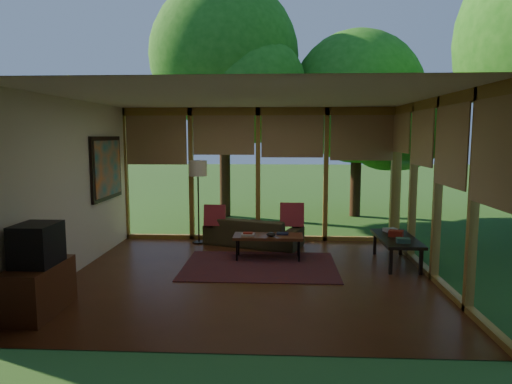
# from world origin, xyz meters

# --- Properties ---
(floor) EXTENTS (5.50, 5.50, 0.00)m
(floor) POSITION_xyz_m (0.00, 0.00, 0.00)
(floor) COLOR #562B16
(floor) RESTS_ON ground
(ceiling) EXTENTS (5.50, 5.50, 0.00)m
(ceiling) POSITION_xyz_m (0.00, 0.00, 2.70)
(ceiling) COLOR silver
(ceiling) RESTS_ON ground
(wall_left) EXTENTS (0.04, 5.00, 2.70)m
(wall_left) POSITION_xyz_m (-2.75, 0.00, 1.35)
(wall_left) COLOR beige
(wall_left) RESTS_ON ground
(wall_front) EXTENTS (5.50, 0.04, 2.70)m
(wall_front) POSITION_xyz_m (0.00, -2.50, 1.35)
(wall_front) COLOR beige
(wall_front) RESTS_ON ground
(window_wall_back) EXTENTS (5.50, 0.12, 2.70)m
(window_wall_back) POSITION_xyz_m (0.00, 2.50, 1.35)
(window_wall_back) COLOR olive
(window_wall_back) RESTS_ON ground
(window_wall_right) EXTENTS (0.12, 5.00, 2.70)m
(window_wall_right) POSITION_xyz_m (2.75, 0.00, 1.35)
(window_wall_right) COLOR olive
(window_wall_right) RESTS_ON ground
(tree_nw) EXTENTS (3.83, 3.83, 6.09)m
(tree_nw) POSITION_xyz_m (-1.01, 5.30, 4.17)
(tree_nw) COLOR #361F13
(tree_nw) RESTS_ON ground
(tree_ne) EXTENTS (3.44, 3.44, 4.86)m
(tree_ne) POSITION_xyz_m (2.46, 5.51, 3.13)
(tree_ne) COLOR #361F13
(tree_ne) RESTS_ON ground
(rug) EXTENTS (2.50, 1.77, 0.01)m
(rug) POSITION_xyz_m (0.13, 0.55, 0.01)
(rug) COLOR maroon
(rug) RESTS_ON floor
(sofa) EXTENTS (2.01, 1.32, 0.55)m
(sofa) POSITION_xyz_m (-0.07, 2.00, 0.27)
(sofa) COLOR #3D351E
(sofa) RESTS_ON floor
(pillow_left) EXTENTS (0.41, 0.22, 0.43)m
(pillow_left) POSITION_xyz_m (-0.82, 1.95, 0.59)
(pillow_left) COLOR maroon
(pillow_left) RESTS_ON sofa
(pillow_right) EXTENTS (0.46, 0.25, 0.48)m
(pillow_right) POSITION_xyz_m (0.68, 1.95, 0.61)
(pillow_right) COLOR maroon
(pillow_right) RESTS_ON sofa
(ct_book_lower) EXTENTS (0.23, 0.18, 0.03)m
(ct_book_lower) POSITION_xyz_m (-0.10, 0.95, 0.44)
(ct_book_lower) COLOR #B2A8A1
(ct_book_lower) RESTS_ON coffee_table
(ct_book_upper) EXTENTS (0.16, 0.12, 0.03)m
(ct_book_upper) POSITION_xyz_m (-0.10, 0.95, 0.47)
(ct_book_upper) COLOR maroon
(ct_book_upper) RESTS_ON coffee_table
(ct_book_side) EXTENTS (0.21, 0.17, 0.03)m
(ct_book_side) POSITION_xyz_m (0.50, 1.08, 0.44)
(ct_book_side) COLOR black
(ct_book_side) RESTS_ON coffee_table
(ct_bowl) EXTENTS (0.16, 0.16, 0.07)m
(ct_bowl) POSITION_xyz_m (0.30, 0.90, 0.46)
(ct_bowl) COLOR black
(ct_bowl) RESTS_ON coffee_table
(media_cabinet) EXTENTS (0.50, 1.00, 0.60)m
(media_cabinet) POSITION_xyz_m (-2.47, -1.57, 0.30)
(media_cabinet) COLOR #592E18
(media_cabinet) RESTS_ON floor
(television) EXTENTS (0.45, 0.55, 0.50)m
(television) POSITION_xyz_m (-2.45, -1.57, 0.85)
(television) COLOR black
(television) RESTS_ON media_cabinet
(console_book_a) EXTENTS (0.22, 0.17, 0.08)m
(console_book_a) POSITION_xyz_m (2.40, 0.42, 0.49)
(console_book_a) COLOR #2F5346
(console_book_a) RESTS_ON side_console
(console_book_b) EXTENTS (0.27, 0.24, 0.10)m
(console_book_b) POSITION_xyz_m (2.40, 0.87, 0.51)
(console_book_b) COLOR maroon
(console_book_b) RESTS_ON side_console
(console_book_c) EXTENTS (0.25, 0.21, 0.06)m
(console_book_c) POSITION_xyz_m (2.40, 1.27, 0.48)
(console_book_c) COLOR #B2A8A1
(console_book_c) RESTS_ON side_console
(floor_lamp) EXTENTS (0.36, 0.36, 1.65)m
(floor_lamp) POSITION_xyz_m (-1.17, 2.12, 1.41)
(floor_lamp) COLOR black
(floor_lamp) RESTS_ON floor
(coffee_table) EXTENTS (1.20, 0.50, 0.43)m
(coffee_table) POSITION_xyz_m (0.25, 1.00, 0.39)
(coffee_table) COLOR #592E18
(coffee_table) RESTS_ON floor
(side_console) EXTENTS (0.60, 1.40, 0.46)m
(side_console) POSITION_xyz_m (2.40, 0.82, 0.41)
(side_console) COLOR black
(side_console) RESTS_ON floor
(wall_painting) EXTENTS (0.06, 1.35, 1.15)m
(wall_painting) POSITION_xyz_m (-2.71, 1.40, 1.55)
(wall_painting) COLOR black
(wall_painting) RESTS_ON wall_left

